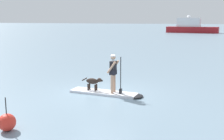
{
  "coord_description": "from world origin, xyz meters",
  "views": [
    {
      "loc": [
        4.81,
        -10.9,
        3.25
      ],
      "look_at": [
        0.0,
        1.0,
        0.9
      ],
      "focal_mm": 44.45,
      "sensor_mm": 36.0,
      "label": 1
    }
  ],
  "objects_px": {
    "moored_boat_far_starboard": "(191,27)",
    "marker_buoy": "(7,122)",
    "paddleboard": "(108,93)",
    "person_paddler": "(113,71)",
    "dog": "(93,82)"
  },
  "relations": [
    {
      "from": "moored_boat_far_starboard",
      "to": "marker_buoy",
      "type": "height_order",
      "value": "moored_boat_far_starboard"
    },
    {
      "from": "person_paddler",
      "to": "marker_buoy",
      "type": "distance_m",
      "value": 5.14
    },
    {
      "from": "dog",
      "to": "marker_buoy",
      "type": "relative_size",
      "value": 1.03
    },
    {
      "from": "person_paddler",
      "to": "marker_buoy",
      "type": "height_order",
      "value": "person_paddler"
    },
    {
      "from": "dog",
      "to": "moored_boat_far_starboard",
      "type": "distance_m",
      "value": 60.5
    },
    {
      "from": "dog",
      "to": "moored_boat_far_starboard",
      "type": "bearing_deg",
      "value": 92.34
    },
    {
      "from": "paddleboard",
      "to": "person_paddler",
      "type": "distance_m",
      "value": 1.05
    },
    {
      "from": "paddleboard",
      "to": "marker_buoy",
      "type": "relative_size",
      "value": 3.26
    },
    {
      "from": "paddleboard",
      "to": "person_paddler",
      "type": "height_order",
      "value": "person_paddler"
    },
    {
      "from": "person_paddler",
      "to": "moored_boat_far_starboard",
      "type": "relative_size",
      "value": 0.13
    },
    {
      "from": "moored_boat_far_starboard",
      "to": "marker_buoy",
      "type": "relative_size",
      "value": 12.18
    },
    {
      "from": "paddleboard",
      "to": "moored_boat_far_starboard",
      "type": "height_order",
      "value": "moored_boat_far_starboard"
    },
    {
      "from": "person_paddler",
      "to": "dog",
      "type": "bearing_deg",
      "value": 179.5
    },
    {
      "from": "person_paddler",
      "to": "dog",
      "type": "distance_m",
      "value": 1.13
    },
    {
      "from": "marker_buoy",
      "to": "moored_boat_far_starboard",
      "type": "bearing_deg",
      "value": 91.76
    }
  ]
}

